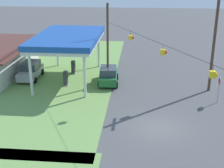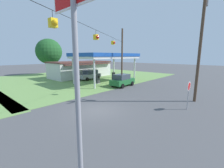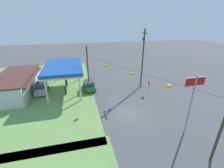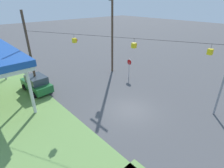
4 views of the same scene
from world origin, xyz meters
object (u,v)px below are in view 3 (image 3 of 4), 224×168
Objects in this scene: gas_station_store at (16,84)px; fuel_pump_near at (66,91)px; stop_sign_roadside at (149,84)px; gas_station_canopy at (64,67)px; stop_sign_overhead at (193,93)px; car_at_pumps_rear at (41,88)px; utility_pole_main at (143,57)px; fuel_pump_far at (66,83)px; car_at_pumps_front at (89,85)px.

fuel_pump_near is (-3.09, -8.96, -1.00)m from gas_station_store.
fuel_pump_near is 15.50m from stop_sign_roadside.
gas_station_store is 8.40× the size of fuel_pump_near.
gas_station_canopy is 1.54× the size of stop_sign_overhead.
car_at_pumps_rear is 20.27m from utility_pole_main.
gas_station_canopy reaches higher than car_at_pumps_rear.
gas_station_canopy reaches higher than fuel_pump_far.
utility_pole_main is at bearing -1.43° from stop_sign_overhead.
stop_sign_overhead reaches higher than gas_station_store.
gas_station_store is 8.40× the size of fuel_pump_far.
stop_sign_overhead reaches higher than car_at_pumps_front.
utility_pole_main reaches higher than stop_sign_overhead.
stop_sign_overhead is at bearing -2.71° from stop_sign_roadside.
stop_sign_overhead is (-18.13, -14.62, 4.63)m from fuel_pump_far.
stop_sign_roadside is (-7.16, -15.14, 1.05)m from fuel_pump_far.
gas_station_canopy reaches higher than gas_station_store.
fuel_pump_near is 15.98m from utility_pole_main.
gas_station_store reaches higher than stop_sign_roadside.
utility_pole_main is at bearing -99.24° from car_at_pumps_front.
gas_station_store is at bearing 71.00° from fuel_pump_near.
gas_station_canopy is 0.85× the size of gas_station_store.
fuel_pump_far is 0.21× the size of stop_sign_overhead.
gas_station_store is at bearing 53.85° from stop_sign_overhead.
car_at_pumps_front is 1.78× the size of stop_sign_roadside.
gas_station_store is 3.02× the size of car_at_pumps_front.
stop_sign_overhead is 14.17m from utility_pole_main.
stop_sign_overhead is (-14.14, -14.62, 4.63)m from fuel_pump_near.
stop_sign_roadside is at bearing -108.85° from gas_station_canopy.
stop_sign_roadside is (-5.17, -15.14, -2.81)m from gas_station_canopy.
stop_sign_roadside reaches higher than car_at_pumps_rear.
car_at_pumps_front is 0.60× the size of stop_sign_overhead.
stop_sign_overhead is (-16.06, -19.09, 4.42)m from car_at_pumps_rear.
car_at_pumps_front is at bearing 84.34° from utility_pole_main.
fuel_pump_far is 23.75m from stop_sign_overhead.
car_at_pumps_front is at bearing 33.77° from stop_sign_overhead.
gas_station_canopy is 7.18× the size of fuel_pump_far.
gas_station_store is 4.71m from car_at_pumps_rear.
car_at_pumps_front is 11.84m from utility_pole_main.
stop_sign_roadside is at bearing -115.32° from fuel_pump_far.
utility_pole_main reaches higher than stop_sign_roadside.
gas_station_store is 24.57m from utility_pole_main.
gas_station_store is at bearing 83.06° from gas_station_canopy.
gas_station_store is 5.38× the size of stop_sign_roadside.
gas_station_canopy is 15.20m from utility_pole_main.
fuel_pump_far is 0.14× the size of utility_pole_main.
gas_station_store is 13.61m from car_at_pumps_front.
gas_station_store is (1.09, 8.96, -2.87)m from gas_station_canopy.
gas_station_store is at bearing 77.72° from car_at_pumps_front.
car_at_pumps_rear is at bearing 66.86° from fuel_pump_near.
utility_pole_main is (-2.01, -14.97, 1.72)m from gas_station_canopy.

